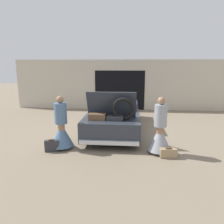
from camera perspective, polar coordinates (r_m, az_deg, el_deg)
The scene contains 7 objects.
ground_plane at distance 8.84m, azimuth 0.70°, elevation -4.39°, with size 40.00×40.00×0.00m, color #7F705B.
garage_wall_back at distance 12.46m, azimuth 2.04°, elevation 7.05°, with size 12.00×0.14×2.80m.
car at distance 8.69m, azimuth 0.72°, elevation -0.73°, with size 1.92×4.74×1.71m.
person_left at distance 6.89m, azimuth -13.06°, elevation -4.65°, with size 0.71×0.71×1.63m.
person_right at distance 6.50m, azimuth 12.39°, elevation -5.55°, with size 0.69×0.69×1.66m.
suitcase_beside_left_person at distance 6.82m, azimuth -15.51°, elevation -8.49°, with size 0.42×0.22×0.38m.
suitcase_beside_right_person at distance 6.40m, azimuth 14.49°, elevation -10.28°, with size 0.48×0.23×0.29m.
Camera 1 is at (0.61, -8.44, 2.56)m, focal length 35.00 mm.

